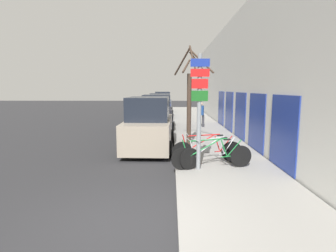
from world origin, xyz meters
TOP-DOWN VIEW (x-y plane):
  - ground_plane at (0.00, 11.20)m, footprint 80.00×80.00m
  - sidewalk_curb at (2.60, 14.00)m, footprint 3.20×32.00m
  - building_facade at (4.35, 13.91)m, footprint 0.23×32.00m
  - signpost at (1.69, 3.09)m, footprint 0.55×0.15m
  - bicycle_0 at (2.12, 3.17)m, footprint 2.51×0.58m
  - bicycle_1 at (2.18, 3.44)m, footprint 2.11×1.11m
  - bicycle_2 at (2.06, 3.89)m, footprint 2.34×0.44m
  - parked_car_0 at (-0.08, 6.39)m, footprint 2.12×4.42m
  - parked_car_1 at (-0.08, 11.93)m, footprint 2.18×4.61m
  - parked_car_2 at (-0.10, 17.97)m, footprint 2.04×4.35m
  - parked_car_3 at (-0.15, 23.70)m, footprint 2.15×4.75m
  - pedestrian_near at (2.75, 11.95)m, footprint 0.41×0.35m
  - street_tree at (1.65, 6.57)m, footprint 1.64×1.96m

SIDE VIEW (x-z plane):
  - ground_plane at x=0.00m, z-range 0.00..0.00m
  - sidewalk_curb at x=2.60m, z-range 0.00..0.15m
  - bicycle_1 at x=2.18m, z-range 0.08..1.00m
  - bicycle_0 at x=2.12m, z-range 0.08..1.02m
  - bicycle_2 at x=2.06m, z-range 0.08..1.03m
  - parked_car_2 at x=-0.10m, z-range -0.09..2.08m
  - parked_car_1 at x=-0.08m, z-range -0.10..2.10m
  - parked_car_0 at x=-0.08m, z-range -0.11..2.12m
  - parked_car_3 at x=-0.15m, z-range -0.09..2.15m
  - pedestrian_near at x=2.75m, z-range 0.27..1.84m
  - signpost at x=1.69m, z-range 0.30..3.73m
  - street_tree at x=1.65m, z-range 0.08..4.29m
  - building_facade at x=4.35m, z-range -0.03..6.47m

